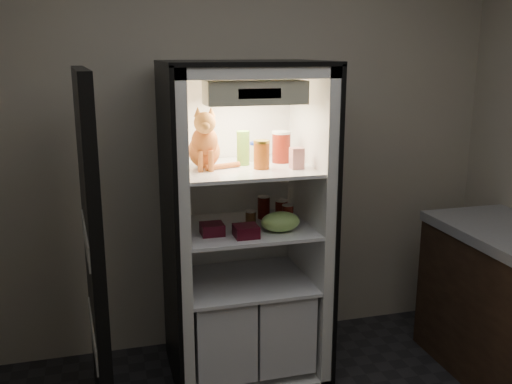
# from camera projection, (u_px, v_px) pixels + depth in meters

# --- Properties ---
(room_shell) EXTENTS (3.60, 3.60, 3.60)m
(room_shell) POSITION_uv_depth(u_px,v_px,m) (343.00, 146.00, 1.89)
(room_shell) COLOR white
(room_shell) RESTS_ON floor
(refrigerator) EXTENTS (0.90, 0.72, 1.88)m
(refrigerator) POSITION_uv_depth(u_px,v_px,m) (243.00, 247.00, 3.39)
(refrigerator) COLOR white
(refrigerator) RESTS_ON floor
(fridge_door) EXTENTS (0.12, 0.87, 1.85)m
(fridge_door) POSITION_uv_depth(u_px,v_px,m) (94.00, 260.00, 2.83)
(fridge_door) COLOR black
(fridge_door) RESTS_ON floor
(tabby_cat) EXTENTS (0.29, 0.34, 0.35)m
(tabby_cat) POSITION_uv_depth(u_px,v_px,m) (205.00, 145.00, 3.14)
(tabby_cat) COLOR #B74B17
(tabby_cat) RESTS_ON refrigerator
(parmesan_shaker) EXTENTS (0.08, 0.08, 0.19)m
(parmesan_shaker) POSITION_uv_depth(u_px,v_px,m) (243.00, 148.00, 3.24)
(parmesan_shaker) COLOR #27902B
(parmesan_shaker) RESTS_ON refrigerator
(mayo_tub) EXTENTS (0.08, 0.08, 0.11)m
(mayo_tub) POSITION_uv_depth(u_px,v_px,m) (257.00, 152.00, 3.37)
(mayo_tub) COLOR white
(mayo_tub) RESTS_ON refrigerator
(salsa_jar) EXTENTS (0.09, 0.09, 0.16)m
(salsa_jar) POSITION_uv_depth(u_px,v_px,m) (262.00, 155.00, 3.14)
(salsa_jar) COLOR maroon
(salsa_jar) RESTS_ON refrigerator
(pepper_jar) EXTENTS (0.11, 0.11, 0.18)m
(pepper_jar) POSITION_uv_depth(u_px,v_px,m) (281.00, 147.00, 3.32)
(pepper_jar) COLOR maroon
(pepper_jar) RESTS_ON refrigerator
(cream_carton) EXTENTS (0.07, 0.07, 0.12)m
(cream_carton) POSITION_uv_depth(u_px,v_px,m) (297.00, 158.00, 3.15)
(cream_carton) COLOR silver
(cream_carton) RESTS_ON refrigerator
(soda_can_a) EXTENTS (0.07, 0.07, 0.14)m
(soda_can_a) POSITION_uv_depth(u_px,v_px,m) (264.00, 207.00, 3.44)
(soda_can_a) COLOR black
(soda_can_a) RESTS_ON refrigerator
(soda_can_b) EXTENTS (0.07, 0.07, 0.14)m
(soda_can_b) POSITION_uv_depth(u_px,v_px,m) (281.00, 211.00, 3.35)
(soda_can_b) COLOR black
(soda_can_b) RESTS_ON refrigerator
(soda_can_c) EXTENTS (0.07, 0.07, 0.12)m
(soda_can_c) POSITION_uv_depth(u_px,v_px,m) (288.00, 215.00, 3.30)
(soda_can_c) COLOR black
(soda_can_c) RESTS_ON refrigerator
(condiment_jar) EXTENTS (0.06, 0.06, 0.08)m
(condiment_jar) POSITION_uv_depth(u_px,v_px,m) (251.00, 217.00, 3.32)
(condiment_jar) COLOR #563518
(condiment_jar) RESTS_ON refrigerator
(grape_bag) EXTENTS (0.22, 0.16, 0.11)m
(grape_bag) POSITION_uv_depth(u_px,v_px,m) (280.00, 222.00, 3.19)
(grape_bag) COLOR #86B152
(grape_bag) RESTS_ON refrigerator
(berry_box_left) EXTENTS (0.12, 0.12, 0.06)m
(berry_box_left) POSITION_uv_depth(u_px,v_px,m) (212.00, 229.00, 3.14)
(berry_box_left) COLOR #4E0D1D
(berry_box_left) RESTS_ON refrigerator
(berry_box_right) EXTENTS (0.13, 0.13, 0.06)m
(berry_box_right) POSITION_uv_depth(u_px,v_px,m) (246.00, 231.00, 3.10)
(berry_box_right) COLOR #4E0D1D
(berry_box_right) RESTS_ON refrigerator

